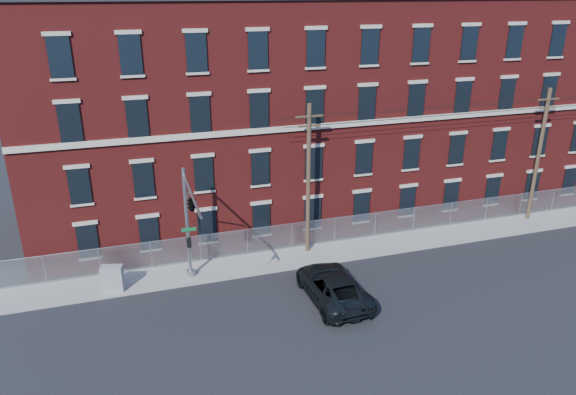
% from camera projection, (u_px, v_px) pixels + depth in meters
% --- Properties ---
extents(ground, '(140.00, 140.00, 0.00)m').
position_uv_depth(ground, '(307.00, 299.00, 30.71)').
color(ground, black).
rests_on(ground, ground).
extents(sidewalk, '(65.00, 3.00, 0.12)m').
position_uv_depth(sidewalk, '(441.00, 235.00, 38.49)').
color(sidewalk, gray).
rests_on(sidewalk, ground).
extents(mill_building, '(55.30, 14.32, 16.30)m').
position_uv_depth(mill_building, '(391.00, 100.00, 43.46)').
color(mill_building, maroon).
rests_on(mill_building, ground).
extents(chain_link_fence, '(59.06, 0.06, 1.85)m').
position_uv_depth(chain_link_fence, '(433.00, 216.00, 39.28)').
color(chain_link_fence, '#A5A8AD').
rests_on(chain_link_fence, ground).
extents(traffic_signal_mast, '(0.90, 6.75, 7.00)m').
position_uv_depth(traffic_signal_mast, '(191.00, 211.00, 29.00)').
color(traffic_signal_mast, '#9EA0A5').
rests_on(traffic_signal_mast, ground).
extents(utility_pole_near, '(1.80, 0.28, 10.00)m').
position_uv_depth(utility_pole_near, '(308.00, 177.00, 34.29)').
color(utility_pole_near, '#4D3A26').
rests_on(utility_pole_near, ground).
extents(utility_pole_mid, '(1.80, 0.28, 10.00)m').
position_uv_depth(utility_pole_mid, '(539.00, 153.00, 39.33)').
color(utility_pole_mid, '#4D3A26').
rests_on(utility_pole_mid, ground).
extents(overhead_wires, '(40.00, 0.62, 0.62)m').
position_uv_depth(overhead_wires, '(548.00, 102.00, 37.94)').
color(overhead_wires, black).
rests_on(overhead_wires, ground).
extents(pickup_truck, '(2.98, 6.22, 1.71)m').
position_uv_depth(pickup_truck, '(333.00, 286.00, 30.43)').
color(pickup_truck, black).
rests_on(pickup_truck, ground).
extents(utility_cabinet, '(1.36, 0.91, 1.56)m').
position_uv_depth(utility_cabinet, '(113.00, 278.00, 31.16)').
color(utility_cabinet, gray).
rests_on(utility_cabinet, sidewalk).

